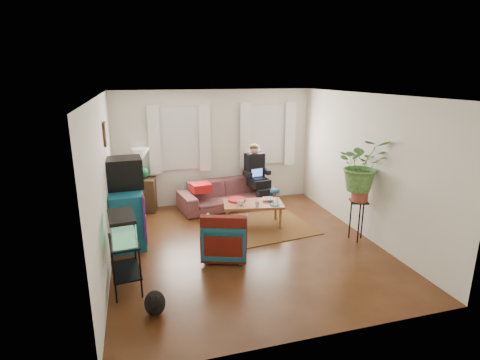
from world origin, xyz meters
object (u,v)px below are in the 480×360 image
object	(u,v)px
side_table	(144,195)
coffee_table	(253,214)
sofa	(226,190)
armchair	(225,236)
aquarium_stand	(126,265)
plant_stand	(357,220)
dresser	(127,216)

from	to	relation	value
side_table	coffee_table	world-z (taller)	side_table
sofa	armchair	world-z (taller)	sofa
sofa	coffee_table	xyz separation A→B (m)	(0.25, -1.19, -0.17)
sofa	side_table	size ratio (longest dim) A/B	2.85
side_table	aquarium_stand	world-z (taller)	side_table
aquarium_stand	armchair	world-z (taller)	aquarium_stand
sofa	aquarium_stand	distance (m)	3.62
side_table	armchair	world-z (taller)	side_table
sofa	plant_stand	bearing A→B (deg)	-61.62
aquarium_stand	armchair	xyz separation A→B (m)	(1.56, 0.59, -0.01)
dresser	aquarium_stand	world-z (taller)	dresser
coffee_table	armchair	bearing A→B (deg)	-116.17
dresser	plant_stand	world-z (taller)	dresser
plant_stand	coffee_table	bearing A→B (deg)	144.45
side_table	plant_stand	bearing A→B (deg)	-35.65
sofa	side_table	xyz separation A→B (m)	(-1.80, 0.28, -0.04)
dresser	armchair	bearing A→B (deg)	-36.94
side_table	plant_stand	size ratio (longest dim) A/B	0.99
plant_stand	armchair	bearing A→B (deg)	179.64
coffee_table	plant_stand	world-z (taller)	plant_stand
dresser	aquarium_stand	size ratio (longest dim) A/B	1.49
sofa	coffee_table	size ratio (longest dim) A/B	1.83
sofa	armchair	distance (m)	2.39
armchair	dresser	bearing A→B (deg)	-14.41
dresser	plant_stand	bearing A→B (deg)	-17.95
sofa	dresser	bearing A→B (deg)	-159.08
dresser	armchair	xyz separation A→B (m)	(1.55, -1.04, -0.14)
aquarium_stand	coffee_table	bearing A→B (deg)	29.75
plant_stand	dresser	bearing A→B (deg)	165.24
side_table	aquarium_stand	distance (m)	3.22
coffee_table	sofa	bearing A→B (deg)	112.18
sofa	dresser	distance (m)	2.50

